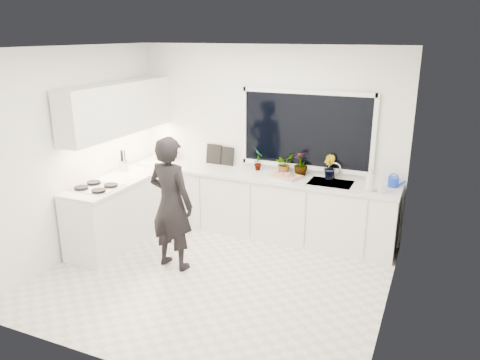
% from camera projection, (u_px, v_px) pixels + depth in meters
% --- Properties ---
extents(floor, '(4.00, 3.50, 0.02)m').
position_uv_depth(floor, '(214.00, 278.00, 5.71)').
color(floor, beige).
rests_on(floor, ground).
extents(wall_back, '(4.00, 0.02, 2.70)m').
position_uv_depth(wall_back, '(266.00, 140.00, 6.83)').
color(wall_back, white).
rests_on(wall_back, ground).
extents(wall_left, '(0.02, 3.50, 2.70)m').
position_uv_depth(wall_left, '(74.00, 153.00, 6.07)').
color(wall_left, white).
rests_on(wall_left, ground).
extents(wall_right, '(0.02, 3.50, 2.70)m').
position_uv_depth(wall_right, '(397.00, 195.00, 4.53)').
color(wall_right, white).
rests_on(wall_right, ground).
extents(ceiling, '(4.00, 3.50, 0.02)m').
position_uv_depth(ceiling, '(209.00, 46.00, 4.89)').
color(ceiling, white).
rests_on(ceiling, wall_back).
extents(window, '(1.80, 0.02, 1.00)m').
position_uv_depth(window, '(306.00, 130.00, 6.51)').
color(window, black).
rests_on(window, wall_back).
extents(base_cabinets_back, '(3.92, 0.58, 0.88)m').
position_uv_depth(base_cabinets_back, '(258.00, 205.00, 6.84)').
color(base_cabinets_back, white).
rests_on(base_cabinets_back, floor).
extents(base_cabinets_left, '(0.58, 1.60, 0.88)m').
position_uv_depth(base_cabinets_left, '(117.00, 214.00, 6.51)').
color(base_cabinets_left, white).
rests_on(base_cabinets_left, floor).
extents(countertop_back, '(3.94, 0.62, 0.04)m').
position_uv_depth(countertop_back, '(258.00, 175.00, 6.69)').
color(countertop_back, silver).
rests_on(countertop_back, base_cabinets_back).
extents(countertop_left, '(0.62, 1.60, 0.04)m').
position_uv_depth(countertop_left, '(115.00, 182.00, 6.38)').
color(countertop_left, silver).
rests_on(countertop_left, base_cabinets_left).
extents(upper_cabinets, '(0.34, 2.10, 0.70)m').
position_uv_depth(upper_cabinets, '(118.00, 108.00, 6.44)').
color(upper_cabinets, white).
rests_on(upper_cabinets, wall_left).
extents(sink, '(0.58, 0.42, 0.14)m').
position_uv_depth(sink, '(330.00, 186.00, 6.31)').
color(sink, silver).
rests_on(sink, countertop_back).
extents(faucet, '(0.03, 0.03, 0.22)m').
position_uv_depth(faucet, '(334.00, 171.00, 6.43)').
color(faucet, silver).
rests_on(faucet, countertop_back).
extents(stovetop, '(0.56, 0.48, 0.03)m').
position_uv_depth(stovetop, '(96.00, 187.00, 6.07)').
color(stovetop, black).
rests_on(stovetop, countertop_left).
extents(person, '(0.66, 0.48, 1.69)m').
position_uv_depth(person, '(171.00, 204.00, 5.73)').
color(person, black).
rests_on(person, floor).
extents(pizza_tray, '(0.51, 0.44, 0.03)m').
position_uv_depth(pizza_tray, '(286.00, 177.00, 6.50)').
color(pizza_tray, silver).
rests_on(pizza_tray, countertop_back).
extents(pizza, '(0.47, 0.39, 0.01)m').
position_uv_depth(pizza, '(286.00, 176.00, 6.49)').
color(pizza, red).
rests_on(pizza, pizza_tray).
extents(watering_can, '(0.15, 0.15, 0.13)m').
position_uv_depth(watering_can, '(393.00, 182.00, 6.11)').
color(watering_can, blue).
rests_on(watering_can, countertop_back).
extents(paper_towel_roll, '(0.12, 0.12, 0.26)m').
position_uv_depth(paper_towel_roll, '(161.00, 152.00, 7.38)').
color(paper_towel_roll, white).
rests_on(paper_towel_roll, countertop_back).
extents(knife_block, '(0.15, 0.13, 0.22)m').
position_uv_depth(knife_block, '(171.00, 153.00, 7.37)').
color(knife_block, olive).
rests_on(knife_block, countertop_back).
extents(utensil_crock, '(0.14, 0.14, 0.16)m').
position_uv_depth(utensil_crock, '(124.00, 165.00, 6.81)').
color(utensil_crock, '#A9A9AD').
rests_on(utensil_crock, countertop_left).
extents(picture_frame_large, '(0.22, 0.04, 0.28)m').
position_uv_depth(picture_frame_large, '(227.00, 156.00, 7.09)').
color(picture_frame_large, black).
rests_on(picture_frame_large, countertop_back).
extents(picture_frame_small, '(0.25, 0.03, 0.30)m').
position_uv_depth(picture_frame_small, '(214.00, 154.00, 7.17)').
color(picture_frame_small, black).
rests_on(picture_frame_small, countertop_back).
extents(herb_plants, '(1.25, 0.33, 0.34)m').
position_uv_depth(herb_plants, '(293.00, 164.00, 6.61)').
color(herb_plants, '#26662D').
rests_on(herb_plants, countertop_back).
extents(soap_bottles, '(0.28, 0.16, 0.31)m').
position_uv_depth(soap_bottles, '(373.00, 181.00, 5.90)').
color(soap_bottles, '#D8BF66').
rests_on(soap_bottles, countertop_back).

